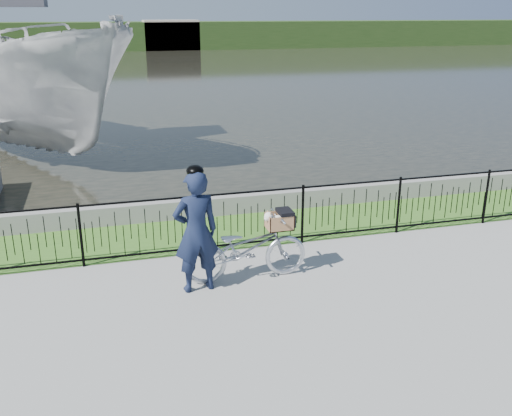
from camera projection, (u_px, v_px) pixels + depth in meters
name	position (u px, v px, depth m)	size (l,w,h in m)	color
ground	(277.00, 286.00, 9.17)	(120.00, 120.00, 0.00)	gray
grass_strip	(238.00, 229.00, 11.53)	(60.00, 2.00, 0.01)	#3B6A21
water	(133.00, 75.00, 39.21)	(120.00, 120.00, 0.00)	#28271E
quay_wall	(227.00, 205.00, 12.38)	(60.00, 0.30, 0.40)	gray
fence	(251.00, 219.00, 10.43)	(14.00, 0.06, 1.15)	black
far_treeline	(115.00, 36.00, 63.30)	(120.00, 6.00, 3.00)	#263F18
far_building_right	(171.00, 35.00, 63.42)	(6.00, 3.00, 3.20)	#AD9F8B
bicycle_rig	(246.00, 248.00, 9.25)	(2.03, 0.71, 1.16)	#B9BDC6
cyclist	(196.00, 231.00, 8.74)	(0.76, 0.55, 2.02)	#121A33
boat_near	(16.00, 83.00, 16.95)	(9.09, 11.04, 5.89)	#AFAFAF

